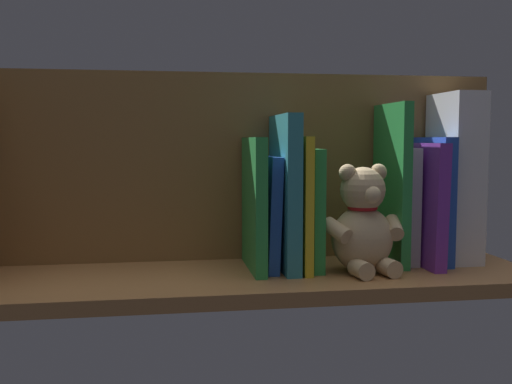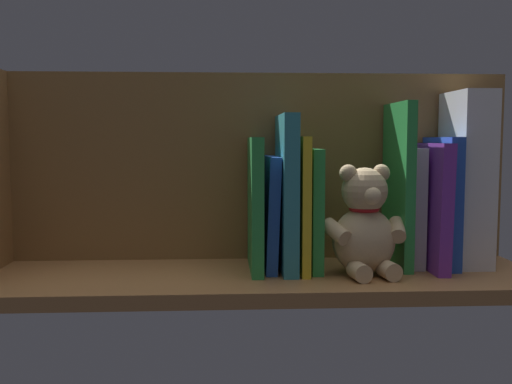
% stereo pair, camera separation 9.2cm
% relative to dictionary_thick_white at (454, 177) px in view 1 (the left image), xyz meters
% --- Properties ---
extents(ground_plane, '(0.89, 0.27, 0.02)m').
position_rel_dictionary_thick_white_xyz_m(ground_plane, '(0.35, 0.04, -0.16)').
color(ground_plane, '#9E6B3D').
extents(shelf_back_panel, '(0.89, 0.02, 0.32)m').
position_rel_dictionary_thick_white_xyz_m(shelf_back_panel, '(0.35, -0.07, 0.02)').
color(shelf_back_panel, olive).
rests_on(shelf_back_panel, ground_plane).
extents(dictionary_thick_white, '(0.05, 0.12, 0.29)m').
position_rel_dictionary_thick_white_xyz_m(dictionary_thick_white, '(0.00, 0.00, 0.00)').
color(dictionary_thick_white, white).
rests_on(dictionary_thick_white, ground_plane).
extents(book_0, '(0.02, 0.13, 0.21)m').
position_rel_dictionary_thick_white_xyz_m(book_0, '(0.04, 0.01, -0.04)').
color(book_0, blue).
rests_on(book_0, ground_plane).
extents(book_1, '(0.02, 0.16, 0.20)m').
position_rel_dictionary_thick_white_xyz_m(book_1, '(0.07, 0.02, -0.04)').
color(book_1, purple).
rests_on(book_1, ground_plane).
extents(book_2, '(0.02, 0.11, 0.20)m').
position_rel_dictionary_thick_white_xyz_m(book_2, '(0.09, -0.00, -0.05)').
color(book_2, silver).
rests_on(book_2, ground_plane).
extents(book_3, '(0.02, 0.13, 0.27)m').
position_rel_dictionary_thick_white_xyz_m(book_3, '(0.12, 0.01, -0.01)').
color(book_3, green).
rests_on(book_3, ground_plane).
extents(teddy_bear, '(0.14, 0.12, 0.17)m').
position_rel_dictionary_thick_white_xyz_m(teddy_bear, '(0.19, 0.06, -0.07)').
color(teddy_bear, '#D1B284').
rests_on(teddy_bear, ground_plane).
extents(book_4, '(0.02, 0.14, 0.19)m').
position_rel_dictionary_thick_white_xyz_m(book_4, '(0.26, 0.01, -0.05)').
color(book_4, green).
rests_on(book_4, ground_plane).
extents(book_5, '(0.01, 0.16, 0.21)m').
position_rel_dictionary_thick_white_xyz_m(book_5, '(0.28, 0.02, -0.04)').
color(book_5, yellow).
rests_on(book_5, ground_plane).
extents(book_6, '(0.02, 0.16, 0.25)m').
position_rel_dictionary_thick_white_xyz_m(book_6, '(0.30, 0.02, -0.02)').
color(book_6, teal).
rests_on(book_6, ground_plane).
extents(book_7, '(0.02, 0.14, 0.18)m').
position_rel_dictionary_thick_white_xyz_m(book_7, '(0.33, 0.01, -0.05)').
color(book_7, blue).
rests_on(book_7, ground_plane).
extents(book_8, '(0.02, 0.16, 0.21)m').
position_rel_dictionary_thick_white_xyz_m(book_8, '(0.35, 0.02, -0.04)').
color(book_8, green).
rests_on(book_8, ground_plane).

